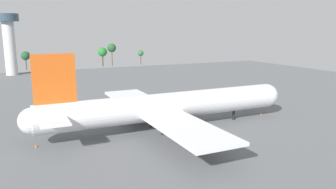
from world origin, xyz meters
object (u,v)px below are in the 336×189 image
baggage_tug (159,104)px  safety_cone_tail (36,146)px  cargo_airplane (167,107)px  safety_cone_nose (261,113)px  control_tower (9,38)px

baggage_tug → safety_cone_tail: baggage_tug is taller
cargo_airplane → safety_cone_tail: bearing=179.4°
baggage_tug → safety_cone_nose: size_ratio=5.21×
cargo_airplane → safety_cone_nose: cargo_airplane is taller
cargo_airplane → safety_cone_nose: size_ratio=93.75×
cargo_airplane → control_tower: control_tower is taller
cargo_airplane → safety_cone_tail: 31.89m
safety_cone_nose → cargo_airplane: bearing=-177.6°
cargo_airplane → baggage_tug: bearing=70.9°
baggage_tug → safety_cone_tail: bearing=-149.6°
cargo_airplane → baggage_tug: size_ratio=18.00×
cargo_airplane → safety_cone_tail: (-31.39, 0.35, -5.60)m
baggage_tug → safety_cone_nose: baggage_tug is taller
safety_cone_nose → safety_cone_tail: size_ratio=1.04×
safety_cone_nose → baggage_tug: bearing=136.9°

